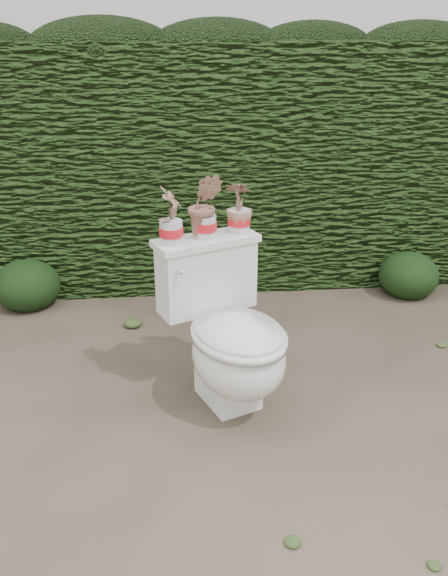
{
  "coord_description": "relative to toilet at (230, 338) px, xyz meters",
  "views": [
    {
      "loc": [
        -0.3,
        -2.67,
        1.72
      ],
      "look_at": [
        -0.06,
        -0.04,
        0.55
      ],
      "focal_mm": 38.0,
      "sensor_mm": 36.0,
      "label": 1
    }
  ],
  "objects": [
    {
      "name": "hedge",
      "position": [
        0.04,
        1.77,
        0.44
      ],
      "size": [
        8.0,
        1.0,
        1.6
      ],
      "primitive_type": "cube",
      "color": "#2B4918",
      "rests_on": "ground"
    },
    {
      "name": "toilet",
      "position": [
        0.0,
        0.0,
        0.0
      ],
      "size": [
        0.68,
        0.8,
        0.78
      ],
      "rotation": [
        0.0,
        0.0,
        0.39
      ],
      "color": "silver",
      "rests_on": "ground"
    },
    {
      "name": "ground",
      "position": [
        0.04,
        0.17,
        -0.36
      ],
      "size": [
        60.0,
        60.0,
        0.0
      ],
      "primitive_type": "plane",
      "color": "brown",
      "rests_on": "ground"
    },
    {
      "name": "potted_plant_right",
      "position": [
        0.07,
        0.29,
        0.54
      ],
      "size": [
        0.17,
        0.17,
        0.23
      ],
      "primitive_type": "imported",
      "rotation": [
        0.0,
        0.0,
        2.82
      ],
      "color": "#367424",
      "rests_on": "toilet"
    },
    {
      "name": "liriope_clump_2",
      "position": [
        -0.01,
        1.28,
        -0.22
      ],
      "size": [
        0.33,
        0.33,
        0.26
      ],
      "primitive_type": "ellipsoid",
      "color": "black",
      "rests_on": "ground"
    },
    {
      "name": "potted_plant_left",
      "position": [
        -0.25,
        0.15,
        0.55
      ],
      "size": [
        0.12,
        0.15,
        0.25
      ],
      "primitive_type": "imported",
      "rotation": [
        0.0,
        0.0,
        1.31
      ],
      "color": "#367424",
      "rests_on": "toilet"
    },
    {
      "name": "potted_plant_center",
      "position": [
        -0.1,
        0.22,
        0.57
      ],
      "size": [
        0.18,
        0.15,
        0.29
      ],
      "primitive_type": "imported",
      "rotation": [
        0.0,
        0.0,
        6.14
      ],
      "color": "#367424",
      "rests_on": "toilet"
    },
    {
      "name": "liriope_clump_1",
      "position": [
        -1.19,
        1.22,
        -0.19
      ],
      "size": [
        0.42,
        0.42,
        0.34
      ],
      "primitive_type": "ellipsoid",
      "color": "black",
      "rests_on": "ground"
    },
    {
      "name": "liriope_clump_3",
      "position": [
        1.34,
        1.17,
        -0.2
      ],
      "size": [
        0.4,
        0.4,
        0.32
      ],
      "primitive_type": "ellipsoid",
      "color": "black",
      "rests_on": "ground"
    }
  ]
}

